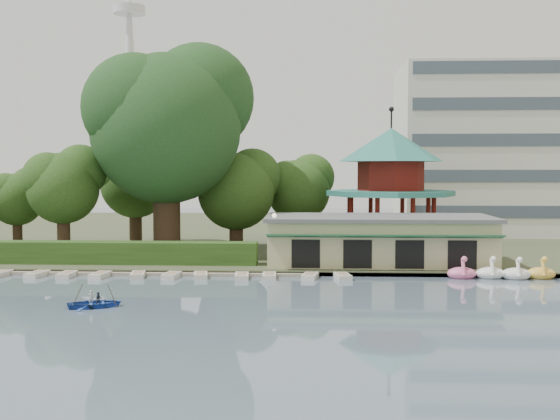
# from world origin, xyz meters

# --- Properties ---
(ground_plane) EXTENTS (220.00, 220.00, 0.00)m
(ground_plane) POSITION_xyz_m (0.00, 0.00, 0.00)
(ground_plane) COLOR slate
(ground_plane) RESTS_ON ground
(shore) EXTENTS (220.00, 70.00, 0.40)m
(shore) POSITION_xyz_m (0.00, 52.00, 0.20)
(shore) COLOR #424930
(shore) RESTS_ON ground
(embankment) EXTENTS (220.00, 0.60, 0.30)m
(embankment) POSITION_xyz_m (0.00, 17.30, 0.15)
(embankment) COLOR gray
(embankment) RESTS_ON ground
(dock) EXTENTS (34.00, 1.60, 0.24)m
(dock) POSITION_xyz_m (-12.00, 17.20, 0.12)
(dock) COLOR gray
(dock) RESTS_ON ground
(boathouse) EXTENTS (18.60, 9.39, 3.90)m
(boathouse) POSITION_xyz_m (10.00, 21.97, 2.37)
(boathouse) COLOR #BBB585
(boathouse) RESTS_ON shore
(pavilion) EXTENTS (12.40, 12.40, 13.50)m
(pavilion) POSITION_xyz_m (12.00, 32.00, 7.48)
(pavilion) COLOR #BBB585
(pavilion) RESTS_ON shore
(office_building) EXTENTS (38.00, 18.00, 20.00)m
(office_building) POSITION_xyz_m (32.67, 49.00, 9.73)
(office_building) COLOR silver
(office_building) RESTS_ON shore
(broadcast_tower) EXTENTS (8.00, 8.00, 96.00)m
(broadcast_tower) POSITION_xyz_m (-42.00, 140.00, 33.98)
(broadcast_tower) COLOR silver
(broadcast_tower) RESTS_ON ground
(hedge) EXTENTS (30.00, 2.00, 1.80)m
(hedge) POSITION_xyz_m (-15.00, 20.50, 1.30)
(hedge) COLOR #2C4D1B
(hedge) RESTS_ON shore
(lamp_post) EXTENTS (0.36, 0.36, 4.28)m
(lamp_post) POSITION_xyz_m (1.50, 19.00, 3.34)
(lamp_post) COLOR black
(lamp_post) RESTS_ON shore
(big_tree) EXTENTS (15.21, 14.17, 19.62)m
(big_tree) POSITION_xyz_m (-8.81, 28.22, 12.85)
(big_tree) COLOR #3A281C
(big_tree) RESTS_ON shore
(small_trees) EXTENTS (39.77, 17.01, 10.62)m
(small_trees) POSITION_xyz_m (-11.65, 31.95, 6.50)
(small_trees) COLOR #3A281C
(small_trees) RESTS_ON shore
(swan_boats) EXTENTS (15.60, 2.16, 1.92)m
(swan_boats) POSITION_xyz_m (22.91, 16.58, 0.40)
(swan_boats) COLOR pink
(swan_boats) RESTS_ON ground
(moored_rowboats) EXTENTS (34.74, 2.73, 0.36)m
(moored_rowboats) POSITION_xyz_m (-10.12, 15.83, 0.18)
(moored_rowboats) COLOR silver
(moored_rowboats) RESTS_ON ground
(rowboat_with_passengers) EXTENTS (5.30, 4.60, 2.01)m
(rowboat_with_passengers) POSITION_xyz_m (-8.29, 4.38, 0.46)
(rowboat_with_passengers) COLOR #2A51AA
(rowboat_with_passengers) RESTS_ON ground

